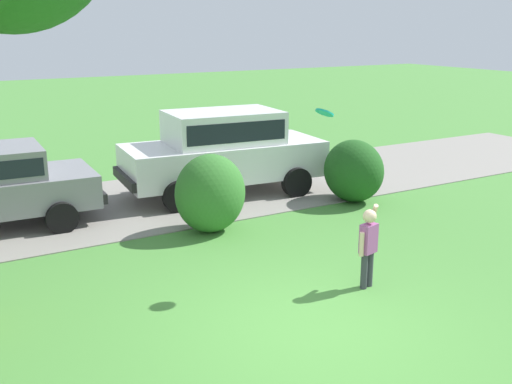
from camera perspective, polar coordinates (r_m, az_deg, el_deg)
ground_plane at (r=8.05m, az=5.04°, el=-12.74°), size 80.00×80.00×0.00m
driveway_strip at (r=13.57m, az=-11.12°, el=-1.03°), size 28.00×4.40×0.02m
shrub_near_tree at (r=11.37m, az=-4.31°, el=-0.13°), size 1.36×1.14×1.49m
shrub_centre_left at (r=13.52m, az=9.14°, el=1.97°), size 1.23×1.43×1.37m
parked_suv at (r=13.86m, az=-3.07°, el=4.13°), size 4.83×2.39×1.92m
child_thrower at (r=9.09m, az=10.48°, el=-4.61°), size 0.42×0.33×1.29m
frisbee at (r=8.94m, az=6.45°, el=7.40°), size 0.28×0.28×0.18m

